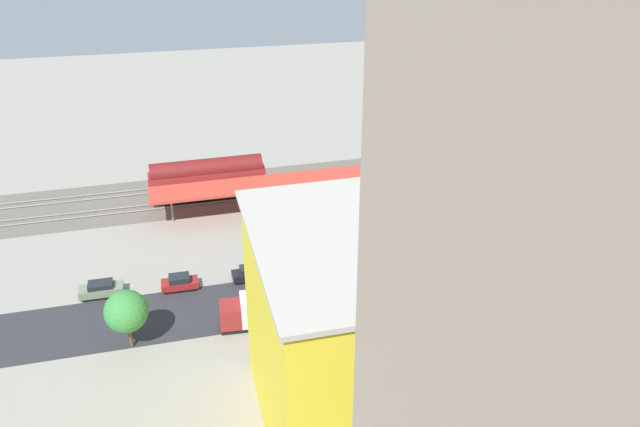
{
  "coord_description": "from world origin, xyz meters",
  "views": [
    {
      "loc": [
        23.98,
        64.91,
        43.35
      ],
      "look_at": [
        11.2,
        -0.51,
        6.87
      ],
      "focal_mm": 37.39,
      "sensor_mm": 36.0,
      "label": 1
    }
  ],
  "objects": [
    {
      "name": "street_tree_4",
      "position": [
        1.58,
        10.12,
        4.98
      ],
      "size": [
        5.0,
        5.0,
        7.51
      ],
      "color": "brown",
      "rests_on": "ground"
    },
    {
      "name": "parked_car_1",
      "position": [
        -5.09,
        1.49,
        0.75
      ],
      "size": [
        4.62,
        1.75,
        1.69
      ],
      "color": "black",
      "rests_on": "ground"
    },
    {
      "name": "parked_car_5",
      "position": [
        27.6,
        1.42,
        0.75
      ],
      "size": [
        4.11,
        1.93,
        1.71
      ],
      "color": "black",
      "rests_on": "ground"
    },
    {
      "name": "construction_roof_slab",
      "position": [
        1.85,
        24.54,
        18.7
      ],
      "size": [
        39.27,
        21.2,
        0.4
      ],
      "primitive_type": "cube",
      "rotation": [
        0.0,
        0.0,
        0.05
      ],
      "color": "#B7B2A8",
      "rests_on": "construction_building"
    },
    {
      "name": "freight_coach_far",
      "position": [
        23.34,
        -20.43,
        3.13
      ],
      "size": [
        16.15,
        3.67,
        5.94
      ],
      "color": "black",
      "rests_on": "ground"
    },
    {
      "name": "ground_plane",
      "position": [
        0.0,
        0.0,
        0.0
      ],
      "size": [
        202.95,
        202.95,
        0.0
      ],
      "primitive_type": "plane",
      "color": "gray",
      "rests_on": "ground"
    },
    {
      "name": "parked_car_0",
      "position": [
        -13.07,
        1.37,
        0.76
      ],
      "size": [
        4.19,
        2.02,
        1.72
      ],
      "color": "black",
      "rests_on": "ground"
    },
    {
      "name": "street_tree_0",
      "position": [
        32.42,
        10.56,
        4.27
      ],
      "size": [
        4.22,
        4.22,
        6.4
      ],
      "color": "brown",
      "rests_on": "ground"
    },
    {
      "name": "street_tree_2",
      "position": [
        -8.21,
        8.97,
        5.91
      ],
      "size": [
        5.99,
        5.99,
        8.92
      ],
      "color": "brown",
      "rests_on": "ground"
    },
    {
      "name": "traffic_light",
      "position": [
        -5.18,
        0.53,
        4.72
      ],
      "size": [
        0.5,
        0.36,
        7.18
      ],
      "color": "#333333",
      "rests_on": "ground"
    },
    {
      "name": "parked_car_6",
      "position": [
        36.1,
        1.12,
        0.77
      ],
      "size": [
        4.79,
        2.09,
        1.72
      ],
      "color": "black",
      "rests_on": "ground"
    },
    {
      "name": "parked_car_3",
      "position": [
        11.4,
        1.02,
        0.73
      ],
      "size": [
        4.32,
        1.89,
        1.66
      ],
      "color": "black",
      "rests_on": "ground"
    },
    {
      "name": "street_asphalt",
      "position": [
        0.0,
        4.73,
        0.0
      ],
      "size": [
        127.14,
        15.4,
        0.01
      ],
      "primitive_type": "cube",
      "rotation": [
        0.0,
        0.0,
        0.05
      ],
      "color": "#2D2D33",
      "rests_on": "ground"
    },
    {
      "name": "street_tree_3",
      "position": [
        16.68,
        9.73,
        4.78
      ],
      "size": [
        4.02,
        4.02,
        6.83
      ],
      "color": "brown",
      "rests_on": "ground"
    },
    {
      "name": "parked_car_2",
      "position": [
        3.26,
        0.89,
        0.83
      ],
      "size": [
        4.59,
        2.27,
        1.88
      ],
      "color": "black",
      "rests_on": "ground"
    },
    {
      "name": "platform_canopy_near",
      "position": [
        3.61,
        -15.83,
        3.97
      ],
      "size": [
        55.24,
        7.6,
        4.19
      ],
      "color": "#C63D2D",
      "rests_on": "ground"
    },
    {
      "name": "box_truck_1",
      "position": [
        18.48,
        9.56,
        1.75
      ],
      "size": [
        9.84,
        2.75,
        3.6
      ],
      "color": "black",
      "rests_on": "ground"
    },
    {
      "name": "box_truck_0",
      "position": [
        -10.22,
        10.3,
        1.77
      ],
      "size": [
        10.32,
        3.07,
        3.64
      ],
      "color": "black",
      "rests_on": "ground"
    },
    {
      "name": "parked_car_4",
      "position": [
        19.6,
        1.03,
        0.75
      ],
      "size": [
        4.36,
        2.12,
        1.7
      ],
      "color": "black",
      "rests_on": "ground"
    },
    {
      "name": "locomotive",
      "position": [
        -25.25,
        -25.55,
        1.92
      ],
      "size": [
        13.73,
        3.64,
        5.32
      ],
      "color": "black",
      "rests_on": "ground"
    },
    {
      "name": "rail_bed",
      "position": [
        0.0,
        -22.99,
        0.0
      ],
      "size": [
        127.35,
        19.52,
        0.01
      ],
      "primitive_type": "cube",
      "rotation": [
        0.0,
        0.0,
        0.05
      ],
      "color": "#665E54",
      "rests_on": "ground"
    },
    {
      "name": "street_tree_1",
      "position": [
        -5.87,
        9.01,
        5.37
      ],
      "size": [
        5.91,
        5.91,
        8.34
      ],
      "color": "brown",
      "rests_on": "ground"
    },
    {
      "name": "track_rails",
      "position": [
        0.0,
        -22.99,
        0.18
      ],
      "size": [
        126.69,
        13.1,
        0.12
      ],
      "color": "#9E9EA8",
      "rests_on": "ground"
    },
    {
      "name": "construction_building",
      "position": [
        1.85,
        24.54,
        9.25
      ],
      "size": [
        38.64,
        20.57,
        18.5
      ],
      "primitive_type": "cube",
      "rotation": [
        0.0,
        0.0,
        0.05
      ],
      "color": "yellow",
      "rests_on": "ground"
    }
  ]
}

